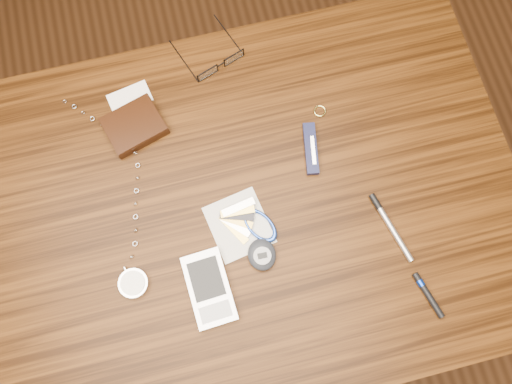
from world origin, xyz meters
TOP-DOWN VIEW (x-y plane):
  - ground at (0.00, 0.00)m, footprint 3.80×3.80m
  - desk at (0.00, 0.00)m, footprint 1.00×0.70m
  - wallet_and_card at (-0.15, 0.19)m, footprint 0.12×0.15m
  - eyeglasses at (0.02, 0.28)m, footprint 0.13×0.14m
  - gold_ring at (0.18, 0.14)m, footprint 0.03×0.03m
  - pocket_watch at (-0.21, -0.07)m, footprint 0.12×0.39m
  - pda_phone at (-0.08, -0.13)m, footprint 0.07×0.13m
  - pedometer at (0.01, -0.09)m, footprint 0.05×0.06m
  - notepad_keys at (0.01, -0.04)m, footprint 0.13×0.12m
  - pocket_knife at (0.15, 0.07)m, footprint 0.04×0.10m
  - silver_pen at (0.24, -0.09)m, footprint 0.04×0.13m
  - black_blue_pen at (0.27, -0.22)m, footprint 0.03×0.08m

SIDE VIEW (x-z plane):
  - ground at x=0.00m, z-range 0.00..0.00m
  - desk at x=0.00m, z-range 0.27..1.02m
  - gold_ring at x=0.18m, z-range 0.75..0.75m
  - notepad_keys at x=0.01m, z-range 0.75..0.76m
  - silver_pen at x=0.24m, z-range 0.75..0.76m
  - black_blue_pen at x=0.27m, z-range 0.75..0.76m
  - pocket_knife at x=0.15m, z-range 0.75..0.76m
  - pocket_watch at x=-0.21m, z-range 0.75..0.76m
  - pda_phone at x=-0.08m, z-range 0.75..0.77m
  - pedometer at x=0.01m, z-range 0.75..0.77m
  - eyeglasses at x=0.02m, z-range 0.75..0.77m
  - wallet_and_card at x=-0.15m, z-range 0.75..0.77m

